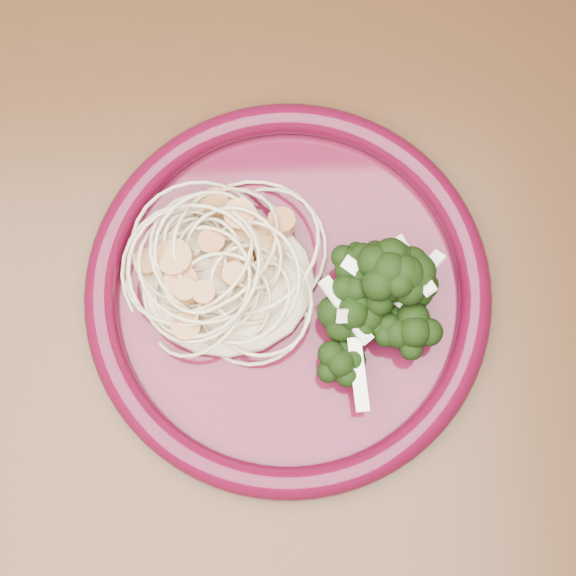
# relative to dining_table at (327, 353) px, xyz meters

# --- Properties ---
(dining_table) EXTENTS (1.20, 0.80, 0.75)m
(dining_table) POSITION_rel_dining_table_xyz_m (0.00, 0.00, 0.00)
(dining_table) COLOR #472814
(dining_table) RESTS_ON ground
(dinner_plate) EXTENTS (0.33, 0.33, 0.02)m
(dinner_plate) POSITION_rel_dining_table_xyz_m (-0.03, 0.03, 0.11)
(dinner_plate) COLOR #470B1E
(dinner_plate) RESTS_ON dining_table
(spaghetti_pile) EXTENTS (0.14, 0.13, 0.03)m
(spaghetti_pile) POSITION_rel_dining_table_xyz_m (-0.07, 0.03, 0.12)
(spaghetti_pile) COLOR #CAB98C
(spaghetti_pile) RESTS_ON dinner_plate
(scallop_cluster) EXTENTS (0.14, 0.14, 0.04)m
(scallop_cluster) POSITION_rel_dining_table_xyz_m (-0.07, 0.03, 0.15)
(scallop_cluster) COLOR #BF8049
(scallop_cluster) RESTS_ON spaghetti_pile
(broccoli_pile) EXTENTS (0.10, 0.14, 0.05)m
(broccoli_pile) POSITION_rel_dining_table_xyz_m (0.02, 0.02, 0.13)
(broccoli_pile) COLOR black
(broccoli_pile) RESTS_ON dinner_plate
(onion_garnish) EXTENTS (0.07, 0.09, 0.05)m
(onion_garnish) POSITION_rel_dining_table_xyz_m (0.02, 0.02, 0.16)
(onion_garnish) COLOR white
(onion_garnish) RESTS_ON broccoli_pile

